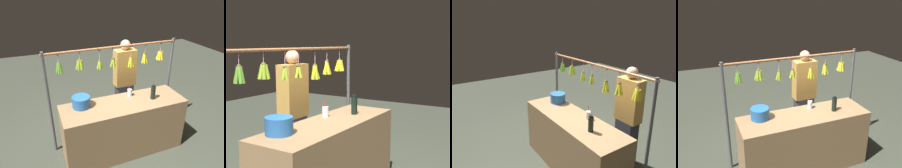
% 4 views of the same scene
% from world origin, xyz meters
% --- Properties ---
extents(ground_plane, '(12.00, 12.00, 0.00)m').
position_xyz_m(ground_plane, '(0.00, 0.00, 0.00)').
color(ground_plane, '#383D31').
extents(market_counter, '(1.93, 0.61, 0.91)m').
position_xyz_m(market_counter, '(0.00, 0.00, 0.45)').
color(market_counter, olive).
rests_on(market_counter, ground).
extents(display_rack, '(2.19, 0.13, 1.72)m').
position_xyz_m(display_rack, '(-0.01, -0.39, 1.25)').
color(display_rack, '#4C4C51').
rests_on(display_rack, ground).
extents(water_bottle, '(0.07, 0.07, 0.23)m').
position_xyz_m(water_bottle, '(-0.48, 0.04, 1.02)').
color(water_bottle, black).
rests_on(water_bottle, market_counter).
extents(blue_bucket, '(0.26, 0.26, 0.17)m').
position_xyz_m(blue_bucket, '(0.63, -0.14, 0.99)').
color(blue_bucket, '#265FAA').
rests_on(blue_bucket, market_counter).
extents(drink_cup, '(0.07, 0.07, 0.20)m').
position_xyz_m(drink_cup, '(-0.17, -0.17, 0.97)').
color(drink_cup, silver).
rests_on(drink_cup, market_counter).
extents(vendor_person, '(0.39, 0.21, 1.66)m').
position_xyz_m(vendor_person, '(-0.38, -0.82, 0.82)').
color(vendor_person, '#2D2D38').
rests_on(vendor_person, ground).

